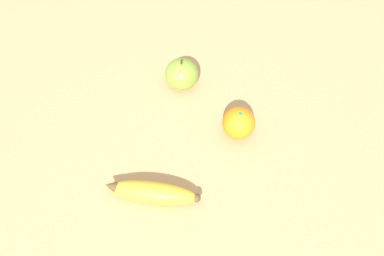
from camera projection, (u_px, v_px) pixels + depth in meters
The scene contains 4 objects.
ground_plane at pixel (204, 162), 0.83m from camera, with size 3.00×3.00×0.00m, color tan.
banana at pixel (152, 192), 0.77m from camera, with size 0.08×0.20×0.04m.
orange at pixel (239, 123), 0.84m from camera, with size 0.07×0.07×0.07m.
apple at pixel (182, 74), 0.92m from camera, with size 0.08×0.08×0.09m.
Camera 1 is at (0.38, -0.05, 0.74)m, focal length 35.00 mm.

